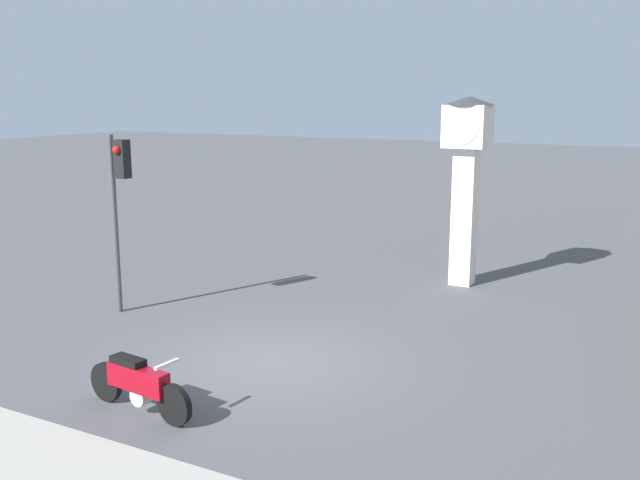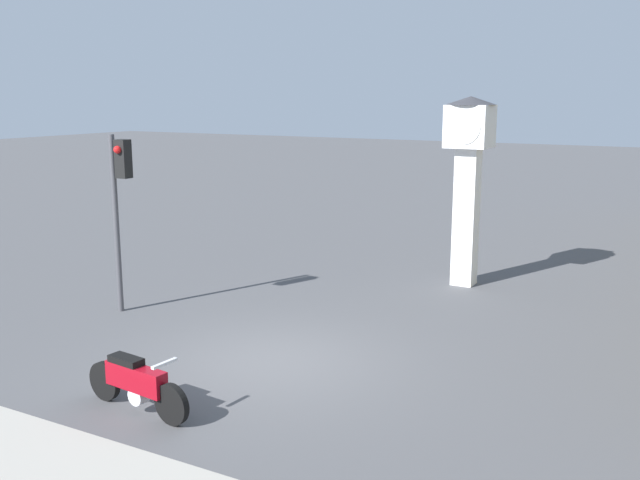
% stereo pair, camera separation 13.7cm
% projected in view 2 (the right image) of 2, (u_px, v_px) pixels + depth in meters
% --- Properties ---
extents(ground_plane, '(120.00, 120.00, 0.00)m').
position_uv_depth(ground_plane, '(271.00, 362.00, 12.61)').
color(ground_plane, '#4C4C4F').
extents(motorcycle, '(2.09, 0.47, 0.92)m').
position_uv_depth(motorcycle, '(136.00, 383.00, 10.55)').
color(motorcycle, black).
rests_on(motorcycle, ground_plane).
extents(clock_tower, '(1.22, 1.22, 4.60)m').
position_uv_depth(clock_tower, '(468.00, 162.00, 17.17)').
color(clock_tower, white).
rests_on(clock_tower, ground_plane).
extents(traffic_light, '(0.50, 0.35, 3.83)m').
position_uv_depth(traffic_light, '(120.00, 191.00, 14.98)').
color(traffic_light, '#47474C').
rests_on(traffic_light, ground_plane).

